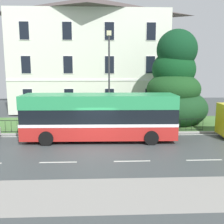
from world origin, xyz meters
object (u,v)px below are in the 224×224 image
object	(u,v)px
evergreen_tree	(175,88)
street_lamp_post	(109,75)
georgian_townhouse	(90,54)
single_decker_bus	(99,116)
litter_bin	(58,122)

from	to	relation	value
evergreen_tree	street_lamp_post	distance (m)	6.42
georgian_townhouse	evergreen_tree	distance (m)	12.03
single_decker_bus	street_lamp_post	world-z (taller)	street_lamp_post
georgian_townhouse	single_decker_bus	world-z (taller)	georgian_townhouse
single_decker_bus	litter_bin	distance (m)	4.55
litter_bin	single_decker_bus	bearing A→B (deg)	-40.68
evergreen_tree	litter_bin	size ratio (longest dim) A/B	7.63
single_decker_bus	litter_bin	bearing A→B (deg)	140.56
evergreen_tree	georgian_townhouse	bearing A→B (deg)	132.37
georgian_townhouse	evergreen_tree	world-z (taller)	georgian_townhouse
street_lamp_post	litter_bin	xyz separation A→B (m)	(-4.13, -0.08, -3.79)
georgian_townhouse	litter_bin	world-z (taller)	georgian_townhouse
street_lamp_post	litter_bin	world-z (taller)	street_lamp_post
single_decker_bus	litter_bin	size ratio (longest dim) A/B	9.28
georgian_townhouse	litter_bin	bearing A→B (deg)	-101.76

